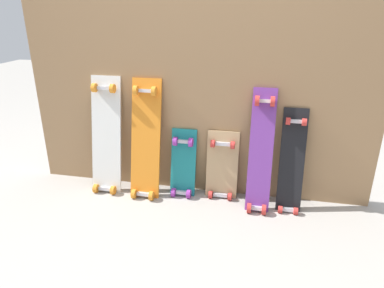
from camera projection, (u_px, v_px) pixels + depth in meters
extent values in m
plane|color=#9E9991|center=(194.00, 192.00, 2.68)|extent=(12.00, 12.00, 0.00)
cube|color=#99724C|center=(196.00, 92.00, 2.46)|extent=(2.53, 0.04, 1.54)
cube|color=silver|center=(106.00, 139.00, 2.62)|extent=(0.23, 0.19, 0.93)
cube|color=#B7B7BF|center=(106.00, 189.00, 2.67)|extent=(0.10, 0.04, 0.03)
cube|color=#B7B7BF|center=(104.00, 88.00, 2.52)|extent=(0.10, 0.04, 0.03)
cylinder|color=orange|center=(96.00, 188.00, 2.66)|extent=(0.03, 0.07, 0.07)
cylinder|color=orange|center=(113.00, 190.00, 2.64)|extent=(0.03, 0.07, 0.07)
cylinder|color=orange|center=(94.00, 88.00, 2.51)|extent=(0.03, 0.07, 0.07)
cylinder|color=orange|center=(113.00, 89.00, 2.49)|extent=(0.03, 0.07, 0.07)
cube|color=orange|center=(146.00, 143.00, 2.55)|extent=(0.22, 0.22, 0.93)
cube|color=#B7B7BF|center=(144.00, 194.00, 2.59)|extent=(0.10, 0.04, 0.03)
cube|color=#B7B7BF|center=(146.00, 91.00, 2.46)|extent=(0.10, 0.04, 0.03)
cylinder|color=orange|center=(134.00, 194.00, 2.58)|extent=(0.03, 0.07, 0.07)
cylinder|color=orange|center=(152.00, 196.00, 2.56)|extent=(0.03, 0.07, 0.07)
cylinder|color=orange|center=(136.00, 90.00, 2.45)|extent=(0.03, 0.07, 0.07)
cylinder|color=orange|center=(154.00, 91.00, 2.43)|extent=(0.03, 0.07, 0.07)
cube|color=#197A7F|center=(183.00, 167.00, 2.60)|extent=(0.19, 0.13, 0.56)
cube|color=#B7B7BF|center=(182.00, 192.00, 2.61)|extent=(0.08, 0.04, 0.03)
cube|color=#B7B7BF|center=(184.00, 141.00, 2.54)|extent=(0.08, 0.04, 0.03)
cylinder|color=purple|center=(174.00, 192.00, 2.61)|extent=(0.03, 0.07, 0.07)
cylinder|color=purple|center=(189.00, 194.00, 2.58)|extent=(0.03, 0.07, 0.07)
cylinder|color=purple|center=(175.00, 141.00, 2.54)|extent=(0.03, 0.07, 0.07)
cylinder|color=purple|center=(191.00, 142.00, 2.51)|extent=(0.03, 0.07, 0.07)
cube|color=tan|center=(222.00, 169.00, 2.56)|extent=(0.23, 0.09, 0.57)
cube|color=#B7B7BF|center=(220.00, 195.00, 2.59)|extent=(0.10, 0.04, 0.03)
cube|color=#B7B7BF|center=(223.00, 144.00, 2.49)|extent=(0.10, 0.04, 0.03)
cylinder|color=red|center=(211.00, 195.00, 2.58)|extent=(0.03, 0.05, 0.05)
cylinder|color=red|center=(230.00, 197.00, 2.56)|extent=(0.03, 0.05, 0.05)
cylinder|color=red|center=(213.00, 144.00, 2.49)|extent=(0.03, 0.05, 0.05)
cylinder|color=red|center=(233.00, 145.00, 2.46)|extent=(0.03, 0.05, 0.05)
cube|color=#6B338C|center=(261.00, 155.00, 2.38)|extent=(0.16, 0.24, 0.90)
cube|color=#B7B7BF|center=(256.00, 208.00, 2.41)|extent=(0.07, 0.04, 0.03)
cube|color=#B7B7BF|center=(265.00, 101.00, 2.31)|extent=(0.07, 0.04, 0.03)
cylinder|color=red|center=(249.00, 208.00, 2.40)|extent=(0.03, 0.07, 0.07)
cylinder|color=red|center=(264.00, 210.00, 2.38)|extent=(0.03, 0.07, 0.07)
cylinder|color=red|center=(257.00, 101.00, 2.30)|extent=(0.03, 0.07, 0.07)
cylinder|color=red|center=(273.00, 102.00, 2.28)|extent=(0.03, 0.07, 0.07)
cube|color=black|center=(291.00, 166.00, 2.39)|extent=(0.17, 0.20, 0.78)
cube|color=#B7B7BF|center=(288.00, 209.00, 2.41)|extent=(0.08, 0.04, 0.03)
cube|color=#B7B7BF|center=(296.00, 121.00, 2.32)|extent=(0.08, 0.04, 0.03)
cylinder|color=red|center=(280.00, 209.00, 2.40)|extent=(0.03, 0.05, 0.05)
cylinder|color=red|center=(296.00, 211.00, 2.38)|extent=(0.03, 0.05, 0.05)
cylinder|color=red|center=(288.00, 121.00, 2.31)|extent=(0.03, 0.05, 0.05)
cylinder|color=red|center=(304.00, 122.00, 2.29)|extent=(0.03, 0.05, 0.05)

